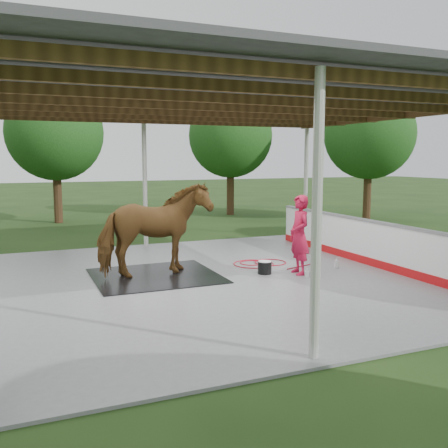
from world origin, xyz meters
name	(u,v)px	position (x,y,z in m)	size (l,w,h in m)	color
ground	(197,282)	(0.00, 0.00, 0.00)	(100.00, 100.00, 0.00)	#1E3814
concrete_slab	(197,281)	(0.00, 0.00, 0.03)	(12.00, 10.00, 0.05)	slate
pavilion_structure	(196,100)	(0.00, 0.00, 3.97)	(12.60, 10.60, 4.05)	beige
dasher_board	(366,243)	(4.60, 0.00, 0.59)	(0.16, 8.00, 1.15)	#B20E12
tree_belt	(195,113)	(0.30, 0.90, 3.79)	(28.00, 28.00, 5.80)	#382314
rubber_mat	(156,276)	(-0.77, 0.72, 0.06)	(2.79, 2.62, 0.02)	black
horse	(155,230)	(-0.77, 0.72, 1.13)	(1.15, 2.52, 2.13)	brown
handler	(299,235)	(2.40, -0.35, 0.98)	(0.68, 0.44, 1.85)	#B91336
wash_bucket	(265,267)	(1.67, -0.03, 0.21)	(0.33, 0.33, 0.30)	black
soap_bottle_a	(336,263)	(3.58, -0.18, 0.18)	(0.10, 0.10, 0.26)	silver
soap_bottle_b	(307,273)	(2.42, -0.69, 0.15)	(0.09, 0.09, 0.20)	#338CD8
hose_coil	(259,263)	(2.05, 1.02, 0.06)	(2.20, 1.40, 0.02)	#A40B1E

